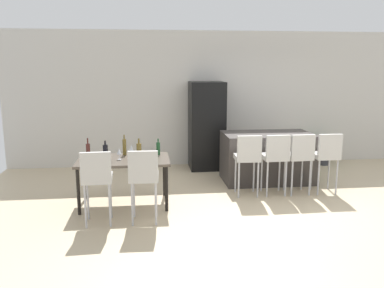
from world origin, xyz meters
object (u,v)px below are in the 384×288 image
wine_bottle_far (124,147)px  potted_plant (324,148)px  wine_bottle_inner (139,150)px  wine_glass_left (119,152)px  bar_chair_middle (276,155)px  bar_chair_far (327,154)px  dining_chair_near (97,176)px  wine_bottle_end (158,148)px  dining_chair_far (144,174)px  wine_bottle_middle (88,151)px  bar_chair_right (300,154)px  wine_bottle_corner (106,153)px  dining_table (124,163)px  bar_chair_left (248,156)px  refrigerator (207,126)px  kitchen_island (267,157)px  wine_glass_right (131,148)px

wine_bottle_far → potted_plant: (4.25, 1.83, -0.50)m
wine_bottle_inner → wine_glass_left: 0.35m
bar_chair_middle → bar_chair_far: (0.90, 0.00, 0.00)m
dining_chair_near → wine_bottle_end: (0.86, 1.04, 0.15)m
dining_chair_far → wine_glass_left: (-0.38, 0.76, 0.17)m
wine_bottle_middle → wine_glass_left: bearing=-10.4°
bar_chair_right → wine_bottle_corner: (-3.18, -0.35, 0.18)m
dining_chair_near → wine_bottle_far: 1.14m
dining_chair_near → wine_glass_left: 0.82m
dining_table → wine_bottle_end: (0.55, 0.24, 0.17)m
bar_chair_far → dining_table: size_ratio=0.74×
dining_table → wine_bottle_corner: (-0.25, -0.16, 0.20)m
bar_chair_left → wine_bottle_corner: size_ratio=3.25×
refrigerator → wine_bottle_far: bearing=-131.4°
dining_chair_near → dining_chair_far: (0.63, -0.00, 0.00)m
kitchen_island → wine_glass_left: 2.92m
dining_chair_near → dining_chair_far: 0.63m
dining_table → refrigerator: 2.69m
dining_table → wine_bottle_end: wine_bottle_end is taller
bar_chair_far → refrigerator: refrigerator is taller
bar_chair_left → dining_table: size_ratio=0.74×
wine_bottle_far → potted_plant: bearing=23.3°
bar_chair_far → wine_bottle_middle: wine_bottle_middle is taller
dining_table → wine_bottle_far: 0.35m
wine_bottle_far → wine_bottle_corner: 0.51m
kitchen_island → bar_chair_middle: 0.89m
dining_chair_near → refrigerator: 3.51m
bar_chair_far → wine_glass_right: bar_chair_far is taller
dining_chair_far → potted_plant: (3.94, 2.91, -0.33)m
refrigerator → wine_bottle_end: bearing=-119.9°
kitchen_island → bar_chair_middle: (-0.12, -0.84, 0.24)m
wine_bottle_middle → dining_table: bearing=-6.0°
wine_bottle_end → refrigerator: (1.08, 1.88, 0.07)m
bar_chair_right → refrigerator: bearing=123.8°
wine_bottle_far → wine_bottle_end: bearing=-4.4°
bar_chair_left → dining_chair_far: size_ratio=1.00×
dining_table → bar_chair_middle: bearing=4.4°
kitchen_island → dining_chair_near: size_ratio=1.58×
wine_bottle_corner → wine_glass_right: size_ratio=1.86×
bar_chair_right → wine_bottle_far: bearing=178.1°
kitchen_island → bar_chair_left: bar_chair_left is taller
dining_chair_far → wine_bottle_inner: size_ratio=3.60×
bar_chair_far → dining_chair_near: same height
dining_chair_far → wine_glass_right: dining_chair_far is taller
dining_chair_far → wine_bottle_corner: (-0.57, 0.63, 0.18)m
wine_bottle_corner → dining_chair_near: bearing=-95.5°
dining_table → wine_bottle_corner: size_ratio=4.36×
bar_chair_far → wine_glass_left: (-3.46, -0.22, 0.17)m
dining_chair_far → wine_bottle_corner: 0.87m
wine_bottle_far → wine_bottle_inner: wine_bottle_far is taller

